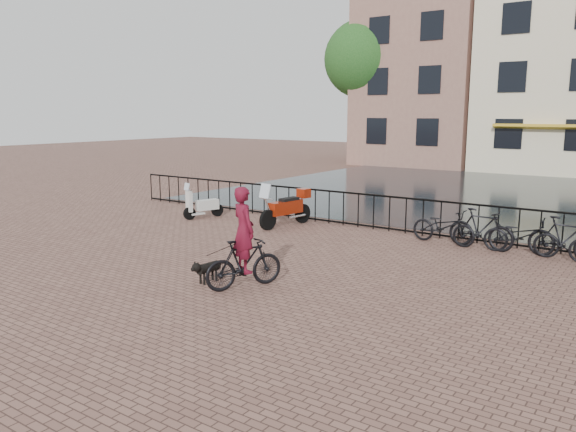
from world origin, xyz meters
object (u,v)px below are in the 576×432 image
Objects in this scene: motorcycle at (286,203)px; scooter at (203,199)px; cyclist at (244,244)px; dog at (208,271)px.

motorcycle reaches higher than scooter.
cyclist reaches higher than dog.
cyclist is 1.04m from dog.
dog is at bearing 34.53° from cyclist.
cyclist reaches higher than motorcycle.
dog is 7.04m from scooter.
scooter is at bearing 138.48° from dog.
motorcycle is 1.47× the size of scooter.
dog is at bearing -28.51° from scooter.
motorcycle reaches higher than dog.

